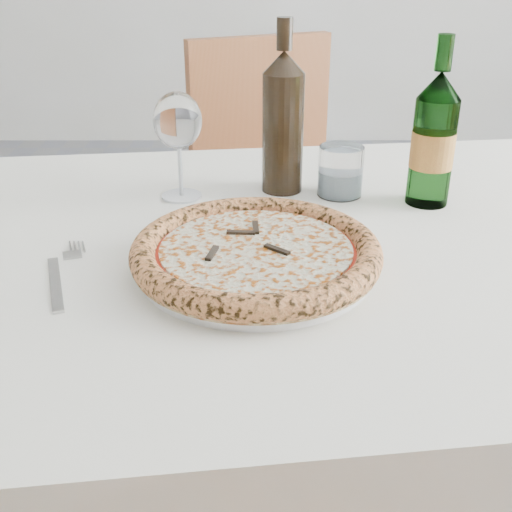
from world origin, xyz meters
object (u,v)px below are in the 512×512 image
(tumbler, at_px, (340,174))
(wine_bottle, at_px, (283,121))
(chair_far, at_px, (274,189))
(beer_bottle, at_px, (434,140))
(wine_glass, at_px, (178,123))
(pizza, at_px, (256,252))
(plate, at_px, (256,263))
(dining_table, at_px, (256,285))

(tumbler, xyz_separation_m, wine_bottle, (-0.10, 0.02, 0.09))
(chair_far, distance_m, beer_bottle, 0.78)
(chair_far, distance_m, wine_glass, 0.75)
(tumbler, relative_size, wine_bottle, 0.30)
(pizza, relative_size, tumbler, 3.90)
(beer_bottle, bearing_deg, pizza, -139.63)
(chair_far, relative_size, pizza, 2.75)
(plate, relative_size, wine_bottle, 1.08)
(wine_glass, distance_m, tumbler, 0.29)
(pizza, xyz_separation_m, wine_glass, (-0.13, 0.27, 0.10))
(dining_table, xyz_separation_m, wine_bottle, (0.05, 0.21, 0.21))
(wine_glass, distance_m, beer_bottle, 0.42)
(dining_table, distance_m, beer_bottle, 0.38)
(chair_far, height_order, beer_bottle, beer_bottle)
(beer_bottle, bearing_deg, tumbler, 165.33)
(pizza, bearing_deg, beer_bottle, 40.37)
(plate, bearing_deg, dining_table, 90.00)
(plate, xyz_separation_m, wine_bottle, (0.05, 0.31, 0.12))
(dining_table, xyz_separation_m, beer_bottle, (0.29, 0.15, 0.19))
(tumbler, bearing_deg, wine_bottle, 166.13)
(wine_bottle, bearing_deg, beer_bottle, -14.34)
(dining_table, bearing_deg, tumbler, 51.48)
(chair_far, height_order, wine_glass, wine_glass)
(dining_table, relative_size, wine_bottle, 5.70)
(tumbler, bearing_deg, pizza, -117.28)
(dining_table, relative_size, beer_bottle, 6.07)
(plate, xyz_separation_m, pizza, (-0.00, 0.00, 0.02))
(wine_glass, xyz_separation_m, wine_bottle, (0.18, 0.04, -0.01))
(tumbler, bearing_deg, dining_table, -128.52)
(dining_table, xyz_separation_m, pizza, (-0.00, -0.10, 0.11))
(chair_far, bearing_deg, tumbler, -81.37)
(plate, height_order, tumbler, tumbler)
(wine_glass, distance_m, wine_bottle, 0.18)
(chair_far, height_order, pizza, chair_far)
(chair_far, bearing_deg, dining_table, -93.58)
(plate, height_order, pizza, pizza)
(chair_far, xyz_separation_m, wine_bottle, (-0.00, -0.60, 0.35))
(pizza, distance_m, wine_bottle, 0.33)
(pizza, bearing_deg, wine_bottle, 81.45)
(chair_far, bearing_deg, plate, -93.19)
(chair_far, distance_m, plate, 0.94)
(dining_table, height_order, wine_bottle, wine_bottle)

